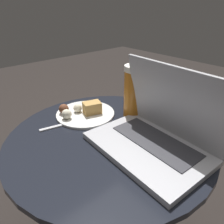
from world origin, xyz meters
TOP-DOWN VIEW (x-y plane):
  - table at (0.00, 0.00)m, footprint 0.67×0.67m
  - laptop at (0.13, 0.07)m, footprint 0.36×0.25m
  - beer_glass at (-0.05, 0.16)m, footprint 0.08×0.08m
  - snack_plate at (-0.18, 0.02)m, footprint 0.22×0.22m
  - fork at (-0.15, -0.05)m, footprint 0.06×0.20m

SIDE VIEW (x-z plane):
  - table at x=0.00m, z-range 0.11..0.62m
  - fork at x=-0.15m, z-range 0.51..0.51m
  - snack_plate at x=-0.18m, z-range 0.50..0.55m
  - laptop at x=0.13m, z-range 0.44..0.68m
  - beer_glass at x=-0.05m, z-range 0.51..0.70m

